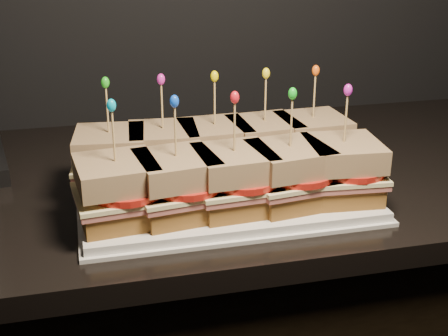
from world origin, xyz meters
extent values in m
cube|color=black|center=(0.12, 1.69, 0.86)|extent=(2.58, 0.63, 0.03)
cube|color=white|center=(-0.03, 1.57, 0.89)|extent=(0.42, 0.26, 0.02)
cube|color=white|center=(-0.03, 1.57, 0.88)|extent=(0.43, 0.27, 0.01)
cube|color=brown|center=(-0.19, 1.63, 0.91)|extent=(0.11, 0.11, 0.03)
cube|color=#B45253|center=(-0.19, 1.63, 0.93)|extent=(0.12, 0.12, 0.01)
cube|color=#FFF2AD|center=(-0.19, 1.63, 0.93)|extent=(0.12, 0.12, 0.01)
cylinder|color=red|center=(-0.18, 1.62, 0.94)|extent=(0.10, 0.10, 0.01)
cube|color=brown|center=(-0.19, 1.63, 0.96)|extent=(0.11, 0.11, 0.03)
cylinder|color=tan|center=(-0.19, 1.63, 1.01)|extent=(0.00, 0.00, 0.09)
ellipsoid|color=green|center=(-0.19, 1.63, 1.05)|extent=(0.01, 0.01, 0.02)
cube|color=brown|center=(-0.11, 1.63, 0.91)|extent=(0.11, 0.11, 0.03)
cube|color=#B45253|center=(-0.11, 1.63, 0.93)|extent=(0.12, 0.11, 0.01)
cube|color=#FFF2AD|center=(-0.11, 1.63, 0.93)|extent=(0.12, 0.12, 0.01)
cylinder|color=red|center=(-0.10, 1.62, 0.94)|extent=(0.10, 0.10, 0.01)
cube|color=brown|center=(-0.11, 1.63, 0.96)|extent=(0.11, 0.11, 0.03)
cylinder|color=tan|center=(-0.11, 1.63, 1.01)|extent=(0.00, 0.00, 0.09)
ellipsoid|color=#CB209A|center=(-0.11, 1.63, 1.05)|extent=(0.01, 0.01, 0.02)
cube|color=brown|center=(-0.03, 1.63, 0.91)|extent=(0.10, 0.10, 0.03)
cube|color=#B45253|center=(-0.03, 1.63, 0.93)|extent=(0.11, 0.11, 0.01)
cube|color=#FFF2AD|center=(-0.03, 1.63, 0.93)|extent=(0.12, 0.11, 0.01)
cylinder|color=red|center=(-0.02, 1.62, 0.94)|extent=(0.10, 0.10, 0.01)
cube|color=brown|center=(-0.03, 1.63, 0.96)|extent=(0.11, 0.11, 0.03)
cylinder|color=tan|center=(-0.03, 1.63, 1.01)|extent=(0.00, 0.00, 0.09)
ellipsoid|color=#F8DF01|center=(-0.03, 1.63, 1.05)|extent=(0.01, 0.01, 0.02)
cube|color=brown|center=(0.05, 1.63, 0.91)|extent=(0.11, 0.11, 0.03)
cube|color=#B45253|center=(0.05, 1.63, 0.93)|extent=(0.12, 0.11, 0.01)
cube|color=#FFF2AD|center=(0.05, 1.63, 0.93)|extent=(0.12, 0.12, 0.01)
cylinder|color=red|center=(0.06, 1.62, 0.94)|extent=(0.10, 0.10, 0.01)
cube|color=brown|center=(0.05, 1.63, 0.96)|extent=(0.11, 0.11, 0.03)
cylinder|color=tan|center=(0.05, 1.63, 1.01)|extent=(0.00, 0.00, 0.09)
ellipsoid|color=yellow|center=(0.05, 1.63, 1.05)|extent=(0.01, 0.01, 0.02)
cube|color=brown|center=(0.13, 1.63, 0.91)|extent=(0.10, 0.10, 0.03)
cube|color=#B45253|center=(0.13, 1.63, 0.93)|extent=(0.11, 0.11, 0.01)
cube|color=#FFF2AD|center=(0.13, 1.63, 0.93)|extent=(0.12, 0.11, 0.01)
cylinder|color=red|center=(0.14, 1.62, 0.94)|extent=(0.10, 0.10, 0.01)
cube|color=brown|center=(0.13, 1.63, 0.96)|extent=(0.11, 0.11, 0.03)
cylinder|color=tan|center=(0.13, 1.63, 1.01)|extent=(0.00, 0.00, 0.09)
ellipsoid|color=#F25C12|center=(0.13, 1.63, 1.05)|extent=(0.01, 0.01, 0.02)
cube|color=brown|center=(-0.19, 1.51, 0.91)|extent=(0.11, 0.11, 0.03)
cube|color=#B45253|center=(-0.19, 1.51, 0.93)|extent=(0.12, 0.12, 0.01)
cube|color=#FFF2AD|center=(-0.19, 1.51, 0.93)|extent=(0.12, 0.12, 0.01)
cylinder|color=red|center=(-0.18, 1.50, 0.94)|extent=(0.10, 0.10, 0.01)
cube|color=brown|center=(-0.19, 1.51, 0.96)|extent=(0.11, 0.11, 0.03)
cylinder|color=tan|center=(-0.19, 1.51, 1.01)|extent=(0.00, 0.00, 0.09)
ellipsoid|color=#0699BA|center=(-0.19, 1.51, 1.05)|extent=(0.01, 0.01, 0.02)
cube|color=brown|center=(-0.11, 1.51, 0.91)|extent=(0.11, 0.11, 0.03)
cube|color=#B45253|center=(-0.11, 1.51, 0.93)|extent=(0.12, 0.12, 0.01)
cube|color=#FFF2AD|center=(-0.11, 1.51, 0.93)|extent=(0.12, 0.12, 0.01)
cylinder|color=red|center=(-0.10, 1.50, 0.94)|extent=(0.10, 0.10, 0.01)
cube|color=brown|center=(-0.11, 1.51, 0.96)|extent=(0.11, 0.11, 0.03)
cylinder|color=tan|center=(-0.11, 1.51, 1.01)|extent=(0.00, 0.00, 0.09)
ellipsoid|color=blue|center=(-0.11, 1.51, 1.05)|extent=(0.01, 0.01, 0.02)
cube|color=brown|center=(-0.03, 1.51, 0.91)|extent=(0.11, 0.11, 0.03)
cube|color=#B45253|center=(-0.03, 1.51, 0.93)|extent=(0.12, 0.11, 0.01)
cube|color=#FFF2AD|center=(-0.03, 1.51, 0.93)|extent=(0.12, 0.11, 0.01)
cylinder|color=red|center=(-0.02, 1.50, 0.94)|extent=(0.10, 0.10, 0.01)
cube|color=brown|center=(-0.03, 1.51, 0.96)|extent=(0.11, 0.11, 0.03)
cylinder|color=tan|center=(-0.03, 1.51, 1.01)|extent=(0.00, 0.00, 0.09)
ellipsoid|color=red|center=(-0.03, 1.51, 1.05)|extent=(0.01, 0.01, 0.02)
cube|color=brown|center=(0.05, 1.51, 0.91)|extent=(0.11, 0.11, 0.03)
cube|color=#B45253|center=(0.05, 1.51, 0.93)|extent=(0.12, 0.12, 0.01)
cube|color=#FFF2AD|center=(0.05, 1.51, 0.93)|extent=(0.12, 0.12, 0.01)
cylinder|color=red|center=(0.06, 1.50, 0.94)|extent=(0.10, 0.10, 0.01)
cube|color=brown|center=(0.05, 1.51, 0.96)|extent=(0.11, 0.11, 0.03)
cylinder|color=tan|center=(0.05, 1.51, 1.01)|extent=(0.00, 0.00, 0.09)
ellipsoid|color=green|center=(0.05, 1.51, 1.05)|extent=(0.01, 0.01, 0.02)
cube|color=brown|center=(0.13, 1.51, 0.91)|extent=(0.11, 0.11, 0.03)
cube|color=#B45253|center=(0.13, 1.51, 0.93)|extent=(0.12, 0.11, 0.01)
cube|color=#FFF2AD|center=(0.13, 1.51, 0.93)|extent=(0.12, 0.12, 0.01)
cylinder|color=red|center=(0.14, 1.50, 0.94)|extent=(0.10, 0.10, 0.01)
cube|color=brown|center=(0.13, 1.51, 0.96)|extent=(0.11, 0.11, 0.03)
cylinder|color=tan|center=(0.13, 1.51, 1.01)|extent=(0.00, 0.00, 0.09)
ellipsoid|color=#C51EB0|center=(0.13, 1.51, 1.05)|extent=(0.01, 0.01, 0.02)
camera|label=1|loc=(-0.23, 0.74, 1.27)|focal=50.00mm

